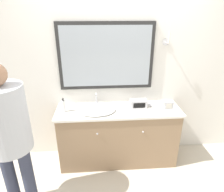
# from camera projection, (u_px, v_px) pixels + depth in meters

# --- Properties ---
(ground_plane) EXTENTS (14.00, 14.00, 0.00)m
(ground_plane) POSITION_uv_depth(u_px,v_px,m) (120.00, 172.00, 2.81)
(ground_plane) COLOR beige
(wall_back) EXTENTS (8.00, 0.18, 2.55)m
(wall_back) POSITION_uv_depth(u_px,v_px,m) (116.00, 73.00, 2.79)
(wall_back) COLOR white
(wall_back) RESTS_ON ground_plane
(vanity_counter) EXTENTS (1.69, 0.52, 0.85)m
(vanity_counter) POSITION_uv_depth(u_px,v_px,m) (118.00, 135.00, 2.88)
(vanity_counter) COLOR #937556
(vanity_counter) RESTS_ON ground_plane
(sink_basin) EXTENTS (0.51, 0.43, 0.18)m
(sink_basin) POSITION_uv_depth(u_px,v_px,m) (97.00, 109.00, 2.66)
(sink_basin) COLOR white
(sink_basin) RESTS_ON vanity_counter
(soap_bottle) EXTENTS (0.05, 0.05, 0.19)m
(soap_bottle) POSITION_uv_depth(u_px,v_px,m) (64.00, 106.00, 2.62)
(soap_bottle) COLOR white
(soap_bottle) RESTS_ON vanity_counter
(appliance_box) EXTENTS (0.23, 0.12, 0.11)m
(appliance_box) POSITION_uv_depth(u_px,v_px,m) (138.00, 104.00, 2.75)
(appliance_box) COLOR #BCBCC1
(appliance_box) RESTS_ON vanity_counter
(picture_frame) EXTENTS (0.11, 0.01, 0.10)m
(picture_frame) POSITION_uv_depth(u_px,v_px,m) (169.00, 106.00, 2.69)
(picture_frame) COLOR #B2B2B7
(picture_frame) RESTS_ON vanity_counter
(hand_towel_near_sink) EXTENTS (0.15, 0.11, 0.05)m
(hand_towel_near_sink) POSITION_uv_depth(u_px,v_px,m) (167.00, 103.00, 2.85)
(hand_towel_near_sink) COLOR silver
(hand_towel_near_sink) RESTS_ON vanity_counter
(metal_tray) EXTENTS (0.18, 0.09, 0.01)m
(metal_tray) POSITION_uv_depth(u_px,v_px,m) (154.00, 105.00, 2.83)
(metal_tray) COLOR #ADADB2
(metal_tray) RESTS_ON vanity_counter
(person) EXTENTS (0.43, 0.43, 1.68)m
(person) POSITION_uv_depth(u_px,v_px,m) (7.00, 127.00, 1.96)
(person) COLOR #33384C
(person) RESTS_ON ground_plane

